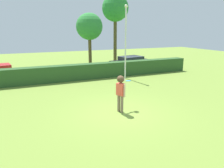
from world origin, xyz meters
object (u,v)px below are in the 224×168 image
object	(u,v)px
parked_car_black	(131,62)
oak_tree	(89,27)
frisbee	(128,81)
lamppost	(126,39)
person	(121,89)
birch_tree	(115,9)

from	to	relation	value
parked_car_black	oak_tree	size ratio (longest dim) A/B	0.81
oak_tree	parked_car_black	bearing A→B (deg)	-34.92
frisbee	lamppost	size ratio (longest dim) A/B	0.05
person	oak_tree	world-z (taller)	oak_tree
lamppost	birch_tree	size ratio (longest dim) A/B	0.75
frisbee	person	bearing A→B (deg)	-149.09
person	frisbee	xyz separation A→B (m)	(0.58, 0.35, 0.26)
lamppost	oak_tree	world-z (taller)	lamppost
frisbee	birch_tree	world-z (taller)	birch_tree
person	lamppost	distance (m)	7.58
oak_tree	person	bearing A→B (deg)	-101.45
person	lamppost	bearing A→B (deg)	61.26
lamppost	oak_tree	bearing A→B (deg)	99.09
oak_tree	birch_tree	xyz separation A→B (m)	(3.51, 1.43, 1.95)
person	oak_tree	xyz separation A→B (m)	(2.54, 12.52, 2.95)
frisbee	birch_tree	distance (m)	15.38
frisbee	oak_tree	world-z (taller)	oak_tree
person	lamppost	size ratio (longest dim) A/B	0.32
parked_car_black	person	bearing A→B (deg)	-120.90
person	lamppost	world-z (taller)	lamppost
frisbee	birch_tree	xyz separation A→B (m)	(5.46, 13.61, 4.64)
parked_car_black	lamppost	bearing A→B (deg)	-124.45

